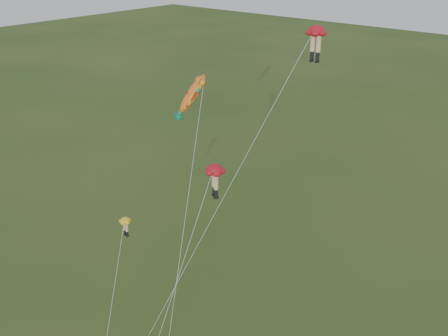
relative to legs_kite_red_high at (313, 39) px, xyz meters
The scene contains 4 objects.
legs_kite_red_high is the anchor object (origin of this frame).
legs_kite_red_mid 11.74m from the legs_kite_red_high, 96.80° to the right, with size 2.86×6.69×15.43m.
legs_kite_yellow 19.34m from the legs_kite_red_high, 130.75° to the right, with size 3.05×5.66×9.09m.
fish_kite 9.49m from the legs_kite_red_high, 148.24° to the right, with size 5.29×9.73×19.31m.
Camera 1 is at (22.20, -19.07, 28.21)m, focal length 40.00 mm.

